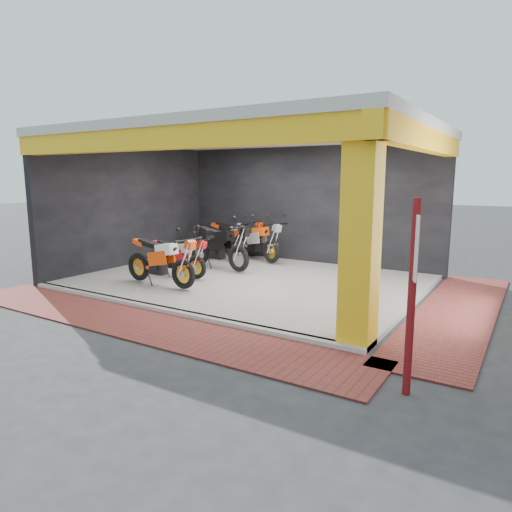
{
  "coord_description": "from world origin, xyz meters",
  "views": [
    {
      "loc": [
        6.0,
        -7.34,
        2.6
      ],
      "look_at": [
        0.8,
        1.01,
        0.9
      ],
      "focal_mm": 32.0,
      "sensor_mm": 36.0,
      "label": 1
    }
  ],
  "objects": [
    {
      "name": "ground",
      "position": [
        0.0,
        0.0,
        0.0
      ],
      "size": [
        80.0,
        80.0,
        0.0
      ],
      "primitive_type": "plane",
      "color": "#2D2D30",
      "rests_on": "ground"
    },
    {
      "name": "signpost",
      "position": [
        4.81,
        -1.98,
        1.3
      ],
      "size": [
        0.15,
        0.31,
        2.37
      ],
      "rotation": [
        0.0,
        0.0,
        0.41
      ],
      "color": "maroon",
      "rests_on": "ground"
    },
    {
      "name": "paver_front",
      "position": [
        0.0,
        -1.8,
        0.01
      ],
      "size": [
        9.0,
        1.4,
        0.03
      ],
      "primitive_type": "cube",
      "color": "brown",
      "rests_on": "ground"
    },
    {
      "name": "header_beam_front",
      "position": [
        0.0,
        -1.0,
        3.3
      ],
      "size": [
        8.4,
        0.3,
        0.4
      ],
      "primitive_type": "cube",
      "color": "yellow",
      "rests_on": "corner_column"
    },
    {
      "name": "moto_hero",
      "position": [
        -0.66,
        0.27,
        0.79
      ],
      "size": [
        2.31,
        0.95,
        1.39
      ],
      "primitive_type": null,
      "rotation": [
        0.0,
        0.0,
        -0.05
      ],
      "color": "#FF470A",
      "rests_on": "showroom_floor"
    },
    {
      "name": "paver_right",
      "position": [
        4.8,
        2.0,
        0.01
      ],
      "size": [
        1.4,
        7.0,
        0.03
      ],
      "primitive_type": "cube",
      "color": "brown",
      "rests_on": "ground"
    },
    {
      "name": "moto_row_b",
      "position": [
        -0.65,
        2.47,
        0.84
      ],
      "size": [
        2.55,
        1.35,
        1.48
      ],
      "primitive_type": null,
      "rotation": [
        0.0,
        0.0,
        -0.2
      ],
      "color": "black",
      "rests_on": "showroom_floor"
    },
    {
      "name": "floor_kerb",
      "position": [
        0.0,
        -1.02,
        0.05
      ],
      "size": [
        8.0,
        0.2,
        0.1
      ],
      "primitive_type": "cube",
      "color": "silver",
      "rests_on": "ground"
    },
    {
      "name": "header_beam_right",
      "position": [
        4.0,
        2.0,
        3.3
      ],
      "size": [
        0.3,
        6.4,
        0.4
      ],
      "primitive_type": "cube",
      "color": "yellow",
      "rests_on": "corner_column"
    },
    {
      "name": "moto_row_c",
      "position": [
        -0.56,
        4.04,
        0.81
      ],
      "size": [
        2.48,
        1.6,
        1.42
      ],
      "primitive_type": null,
      "rotation": [
        0.0,
        0.0,
        -0.34
      ],
      "color": "#97999E",
      "rests_on": "showroom_floor"
    },
    {
      "name": "moto_row_a",
      "position": [
        -1.08,
        1.24,
        0.69
      ],
      "size": [
        1.98,
        0.83,
        1.18
      ],
      "primitive_type": null,
      "rotation": [
        0.0,
        0.0,
        0.06
      ],
      "color": "red",
      "rests_on": "showroom_floor"
    },
    {
      "name": "back_wall",
      "position": [
        0.0,
        5.1,
        1.75
      ],
      "size": [
        8.2,
        0.2,
        3.5
      ],
      "primitive_type": "cube",
      "color": "black",
      "rests_on": "ground"
    },
    {
      "name": "showroom_floor",
      "position": [
        0.0,
        2.0,
        0.05
      ],
      "size": [
        8.0,
        6.0,
        0.1
      ],
      "primitive_type": "cube",
      "color": "silver",
      "rests_on": "ground"
    },
    {
      "name": "showroom_ceiling",
      "position": [
        0.0,
        2.0,
        3.6
      ],
      "size": [
        8.4,
        6.4,
        0.2
      ],
      "primitive_type": "cube",
      "color": "beige",
      "rests_on": "corner_column"
    },
    {
      "name": "moto_row_e",
      "position": [
        -1.67,
        4.77,
        0.78
      ],
      "size": [
        2.26,
        0.97,
        1.35
      ],
      "primitive_type": null,
      "rotation": [
        0.0,
        0.0,
        0.07
      ],
      "color": "#F3380A",
      "rests_on": "showroom_floor"
    },
    {
      "name": "left_wall",
      "position": [
        -4.1,
        2.0,
        1.75
      ],
      "size": [
        0.2,
        6.2,
        3.5
      ],
      "primitive_type": "cube",
      "color": "black",
      "rests_on": "ground"
    },
    {
      "name": "corner_column",
      "position": [
        3.75,
        -0.75,
        1.75
      ],
      "size": [
        0.5,
        0.5,
        3.5
      ],
      "primitive_type": "cube",
      "color": "yellow",
      "rests_on": "ground"
    },
    {
      "name": "moto_row_d",
      "position": [
        -1.6,
        3.72,
        0.77
      ],
      "size": [
        2.22,
        0.89,
        1.34
      ],
      "primitive_type": null,
      "rotation": [
        0.0,
        0.0,
        0.04
      ],
      "color": "black",
      "rests_on": "showroom_floor"
    }
  ]
}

